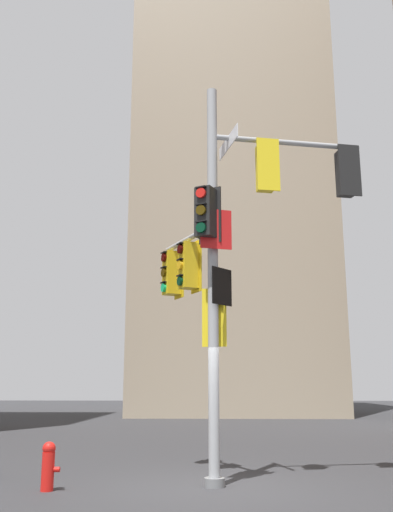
{
  "coord_description": "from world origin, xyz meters",
  "views": [
    {
      "loc": [
        0.09,
        -10.91,
        1.79
      ],
      "look_at": [
        -0.33,
        0.27,
        4.36
      ],
      "focal_mm": 39.71,
      "sensor_mm": 36.0,
      "label": 1
    }
  ],
  "objects": [
    {
      "name": "building_mid_block",
      "position": [
        1.12,
        27.91,
        23.3
      ],
      "size": [
        12.77,
        12.77,
        46.59
      ],
      "primitive_type": "cube",
      "color": "tan",
      "rests_on": "ground"
    },
    {
      "name": "ground",
      "position": [
        0.0,
        0.0,
        0.0
      ],
      "size": [
        120.0,
        120.0,
        0.0
      ],
      "primitive_type": "plane",
      "color": "#2D2D30"
    },
    {
      "name": "fire_hydrant",
      "position": [
        -2.91,
        -0.51,
        0.43
      ],
      "size": [
        0.33,
        0.23,
        0.83
      ],
      "color": "red",
      "rests_on": "ground"
    },
    {
      "name": "signal_pole_assembly",
      "position": [
        0.3,
        0.43,
        4.63
      ],
      "size": [
        4.42,
        2.69,
        7.9
      ],
      "color": "#9EA0A3",
      "rests_on": "ground"
    }
  ]
}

